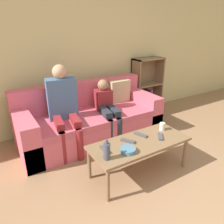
{
  "coord_description": "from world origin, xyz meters",
  "views": [
    {
      "loc": [
        -1.38,
        -0.7,
        1.69
      ],
      "look_at": [
        -0.02,
        1.51,
        0.62
      ],
      "focal_mm": 35.0,
      "sensor_mm": 36.0,
      "label": 1
    }
  ],
  "objects_px": {
    "person_child": "(107,106)",
    "tv_remote_0": "(160,136)",
    "couch": "(91,121)",
    "coffee_table": "(140,145)",
    "snack_bowl": "(128,150)",
    "bottle": "(107,151)",
    "tv_remote_2": "(128,141)",
    "person_adult": "(63,103)",
    "cup_near": "(162,126)",
    "tv_remote_3": "(105,150)",
    "tv_remote_1": "(141,135)",
    "bookshelf": "(144,91)"
  },
  "relations": [
    {
      "from": "person_child",
      "to": "snack_bowl",
      "type": "relative_size",
      "value": 5.29
    },
    {
      "from": "snack_bowl",
      "to": "bottle",
      "type": "distance_m",
      "value": 0.26
    },
    {
      "from": "couch",
      "to": "coffee_table",
      "type": "height_order",
      "value": "couch"
    },
    {
      "from": "bookshelf",
      "to": "cup_near",
      "type": "distance_m",
      "value": 1.72
    },
    {
      "from": "tv_remote_2",
      "to": "cup_near",
      "type": "bearing_deg",
      "value": -31.08
    },
    {
      "from": "person_child",
      "to": "tv_remote_0",
      "type": "relative_size",
      "value": 5.51
    },
    {
      "from": "tv_remote_3",
      "to": "couch",
      "type": "bearing_deg",
      "value": 75.27
    },
    {
      "from": "coffee_table",
      "to": "cup_near",
      "type": "distance_m",
      "value": 0.44
    },
    {
      "from": "bookshelf",
      "to": "coffee_table",
      "type": "bearing_deg",
      "value": -130.85
    },
    {
      "from": "bookshelf",
      "to": "tv_remote_0",
      "type": "xyz_separation_m",
      "value": [
        -1.06,
        -1.59,
        0.01
      ]
    },
    {
      "from": "bookshelf",
      "to": "snack_bowl",
      "type": "bearing_deg",
      "value": -133.72
    },
    {
      "from": "tv_remote_1",
      "to": "person_adult",
      "type": "bearing_deg",
      "value": 105.1
    },
    {
      "from": "tv_remote_2",
      "to": "snack_bowl",
      "type": "height_order",
      "value": "snack_bowl"
    },
    {
      "from": "coffee_table",
      "to": "snack_bowl",
      "type": "distance_m",
      "value": 0.27
    },
    {
      "from": "couch",
      "to": "bottle",
      "type": "distance_m",
      "value": 1.27
    },
    {
      "from": "person_child",
      "to": "tv_remote_3",
      "type": "distance_m",
      "value": 1.07
    },
    {
      "from": "cup_near",
      "to": "tv_remote_1",
      "type": "xyz_separation_m",
      "value": [
        -0.32,
        0.02,
        -0.04
      ]
    },
    {
      "from": "tv_remote_0",
      "to": "bookshelf",
      "type": "bearing_deg",
      "value": 94.43
    },
    {
      "from": "person_child",
      "to": "tv_remote_2",
      "type": "distance_m",
      "value": 0.92
    },
    {
      "from": "cup_near",
      "to": "snack_bowl",
      "type": "relative_size",
      "value": 0.58
    },
    {
      "from": "person_adult",
      "to": "tv_remote_3",
      "type": "distance_m",
      "value": 1.01
    },
    {
      "from": "coffee_table",
      "to": "tv_remote_0",
      "type": "relative_size",
      "value": 7.22
    },
    {
      "from": "couch",
      "to": "snack_bowl",
      "type": "xyz_separation_m",
      "value": [
        -0.15,
        -1.19,
        0.16
      ]
    },
    {
      "from": "snack_bowl",
      "to": "bottle",
      "type": "height_order",
      "value": "bottle"
    },
    {
      "from": "bottle",
      "to": "person_child",
      "type": "bearing_deg",
      "value": 59.86
    },
    {
      "from": "tv_remote_1",
      "to": "snack_bowl",
      "type": "relative_size",
      "value": 1.04
    },
    {
      "from": "coffee_table",
      "to": "tv_remote_3",
      "type": "xyz_separation_m",
      "value": [
        -0.43,
        0.04,
        0.05
      ]
    },
    {
      "from": "snack_bowl",
      "to": "couch",
      "type": "bearing_deg",
      "value": 83.03
    },
    {
      "from": "bookshelf",
      "to": "coffee_table",
      "type": "distance_m",
      "value": 2.05
    },
    {
      "from": "bookshelf",
      "to": "cup_near",
      "type": "bearing_deg",
      "value": -122.02
    },
    {
      "from": "snack_bowl",
      "to": "bottle",
      "type": "xyz_separation_m",
      "value": [
        -0.25,
        0.01,
        0.07
      ]
    },
    {
      "from": "couch",
      "to": "tv_remote_2",
      "type": "xyz_separation_m",
      "value": [
        -0.02,
        -1.02,
        0.15
      ]
    },
    {
      "from": "person_adult",
      "to": "tv_remote_1",
      "type": "height_order",
      "value": "person_adult"
    },
    {
      "from": "person_adult",
      "to": "cup_near",
      "type": "relative_size",
      "value": 12.12
    },
    {
      "from": "person_child",
      "to": "tv_remote_0",
      "type": "bearing_deg",
      "value": -71.62
    },
    {
      "from": "person_adult",
      "to": "couch",
      "type": "bearing_deg",
      "value": 19.36
    },
    {
      "from": "couch",
      "to": "coffee_table",
      "type": "xyz_separation_m",
      "value": [
        0.09,
        -1.09,
        0.1
      ]
    },
    {
      "from": "couch",
      "to": "snack_bowl",
      "type": "relative_size",
      "value": 12.53
    },
    {
      "from": "cup_near",
      "to": "tv_remote_1",
      "type": "distance_m",
      "value": 0.33
    },
    {
      "from": "person_adult",
      "to": "cup_near",
      "type": "distance_m",
      "value": 1.34
    },
    {
      "from": "tv_remote_0",
      "to": "person_child",
      "type": "bearing_deg",
      "value": 137.12
    },
    {
      "from": "cup_near",
      "to": "tv_remote_3",
      "type": "bearing_deg",
      "value": -177.11
    },
    {
      "from": "tv_remote_2",
      "to": "tv_remote_0",
      "type": "bearing_deg",
      "value": -49.06
    },
    {
      "from": "bookshelf",
      "to": "snack_bowl",
      "type": "distance_m",
      "value": 2.28
    },
    {
      "from": "bookshelf",
      "to": "couch",
      "type": "bearing_deg",
      "value": -162.26
    },
    {
      "from": "tv_remote_0",
      "to": "tv_remote_3",
      "type": "bearing_deg",
      "value": -148.72
    },
    {
      "from": "person_adult",
      "to": "tv_remote_3",
      "type": "relative_size",
      "value": 6.87
    },
    {
      "from": "person_adult",
      "to": "person_child",
      "type": "bearing_deg",
      "value": 4.21
    },
    {
      "from": "tv_remote_0",
      "to": "tv_remote_2",
      "type": "xyz_separation_m",
      "value": [
        -0.39,
        0.11,
        0.0
      ]
    },
    {
      "from": "tv_remote_2",
      "to": "snack_bowl",
      "type": "xyz_separation_m",
      "value": [
        -0.12,
        -0.17,
        0.01
      ]
    }
  ]
}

